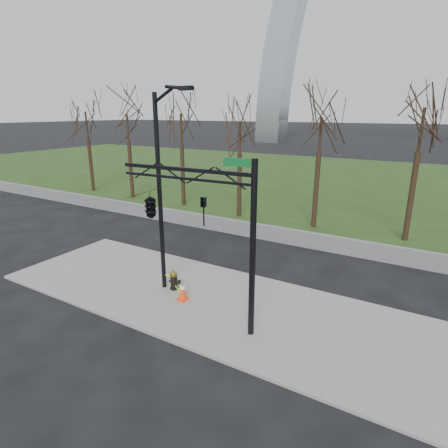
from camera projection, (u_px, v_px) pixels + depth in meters
The scene contains 10 objects.
ground at pixel (204, 300), 14.92m from camera, with size 500.00×500.00×0.00m, color black.
sidewalk at pixel (204, 299), 14.91m from camera, with size 18.00×6.00×0.10m, color slate.
grass_strip at pixel (358, 182), 39.58m from camera, with size 120.00×40.00×0.06m, color #1F3814.
guardrail at pixel (280, 235), 21.37m from camera, with size 60.00×0.30×0.90m, color #59595B.
tree_row at pixel (279, 163), 24.54m from camera, with size 42.17×4.00×8.09m.
fire_hydrant at pixel (174, 280), 15.50m from camera, with size 0.54×0.35×0.87m.
traffic_cone at pixel (182, 291), 14.62m from camera, with size 0.42×0.42×0.76m.
street_light at pixel (162, 182), 14.32m from camera, with size 2.32×0.91×8.21m.
traffic_signal_mast at pixel (168, 207), 12.77m from camera, with size 5.10×2.51×6.00m.
caution_tape at pixel (175, 285), 15.26m from camera, with size 1.37×0.56×0.44m.
Camera 1 is at (7.53, -11.07, 7.32)m, focal length 29.50 mm.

